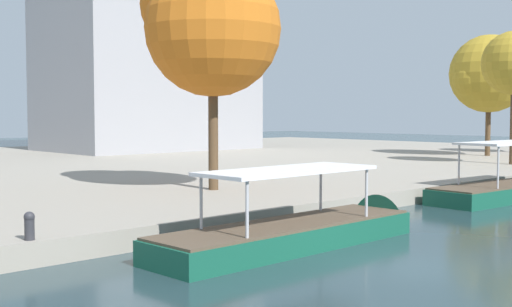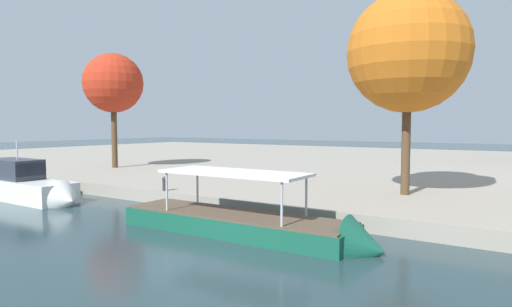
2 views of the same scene
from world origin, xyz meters
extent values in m
plane|color=#23383D|center=(0.00, 0.00, 0.00)|extent=(220.00, 220.00, 0.00)
cube|color=gray|center=(0.00, 34.91, 0.39)|extent=(120.00, 55.00, 0.77)
cube|color=silver|center=(-16.88, 4.05, 0.38)|extent=(8.93, 2.43, 1.71)
cone|color=silver|center=(-12.03, 4.02, 0.38)|extent=(1.22, 2.26, 2.26)
cube|color=#2D333D|center=(-17.55, 4.05, 1.86)|extent=(4.02, 1.93, 1.24)
cube|color=black|center=(-15.99, 4.04, 1.92)|extent=(1.08, 1.79, 0.75)
cylinder|color=silver|center=(-17.11, 4.05, 3.08)|extent=(0.08, 0.08, 1.21)
cube|color=#14513D|center=(-0.60, 4.42, 0.18)|extent=(10.58, 2.78, 1.20)
cone|color=#14513D|center=(5.17, 4.50, 0.18)|extent=(1.43, 2.38, 2.36)
cube|color=brown|center=(-0.60, 4.42, 0.82)|extent=(10.37, 2.65, 0.08)
cylinder|color=#B2B2B7|center=(2.28, 5.51, 1.70)|extent=(0.10, 0.10, 1.68)
cylinder|color=#B2B2B7|center=(2.32, 3.41, 1.70)|extent=(0.10, 0.10, 1.68)
cylinder|color=#B2B2B7|center=(-3.51, 5.42, 1.70)|extent=(0.10, 0.10, 1.68)
cylinder|color=#B2B2B7|center=(-3.48, 3.32, 1.70)|extent=(0.10, 0.10, 1.68)
cube|color=silver|center=(-0.60, 4.42, 2.60)|extent=(6.57, 2.51, 0.12)
cylinder|color=#2D2D33|center=(-8.05, 7.79, 1.08)|extent=(0.29, 0.29, 0.61)
sphere|color=#2D2D33|center=(-8.05, 7.79, 1.46)|extent=(0.32, 0.32, 0.32)
cylinder|color=#4C3823|center=(4.14, 14.05, 3.45)|extent=(0.48, 0.48, 5.35)
sphere|color=#BC6019|center=(4.14, 14.05, 8.59)|extent=(6.59, 6.59, 6.59)
sphere|color=#BC6019|center=(3.71, 15.59, 9.83)|extent=(4.53, 4.53, 4.53)
sphere|color=#BC6019|center=(5.71, 15.43, 9.20)|extent=(3.03, 3.03, 3.03)
cylinder|color=#4C3823|center=(-21.96, 15.43, 3.59)|extent=(0.51, 0.51, 5.64)
sphere|color=#B22D19|center=(-21.96, 15.43, 8.41)|extent=(5.32, 5.32, 5.32)
sphere|color=#B22D19|center=(-23.01, 15.47, 8.47)|extent=(3.21, 3.21, 3.21)
sphere|color=#B22D19|center=(-22.80, 15.69, 8.09)|extent=(2.52, 2.52, 2.52)
camera|label=1|loc=(-16.39, -10.71, 4.47)|focal=46.32mm
camera|label=2|loc=(10.14, -10.42, 4.63)|focal=30.30mm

